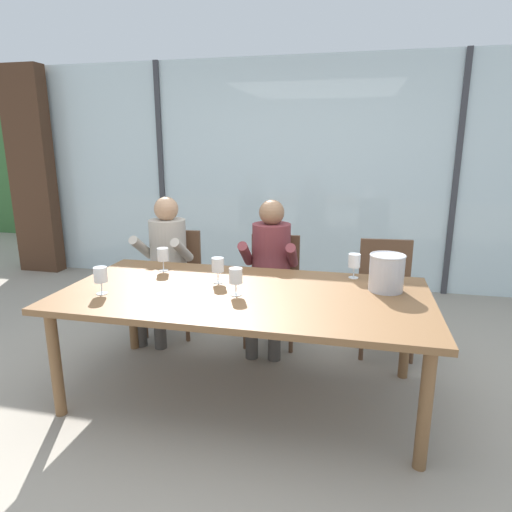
# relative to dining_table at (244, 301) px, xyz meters

# --- Properties ---
(ground) EXTENTS (14.00, 14.00, 0.00)m
(ground) POSITION_rel_dining_table_xyz_m (0.00, 1.00, -0.67)
(ground) COLOR #9E9384
(window_glass_panel) EXTENTS (7.54, 0.03, 2.60)m
(window_glass_panel) POSITION_rel_dining_table_xyz_m (0.00, 2.56, 0.63)
(window_glass_panel) COLOR silver
(window_glass_panel) RESTS_ON ground
(window_mullion_left) EXTENTS (0.06, 0.06, 2.60)m
(window_mullion_left) POSITION_rel_dining_table_xyz_m (-1.70, 2.54, 0.63)
(window_mullion_left) COLOR #38383D
(window_mullion_left) RESTS_ON ground
(window_mullion_right) EXTENTS (0.06, 0.06, 2.60)m
(window_mullion_right) POSITION_rel_dining_table_xyz_m (1.70, 2.54, 0.63)
(window_mullion_right) COLOR #38383D
(window_mullion_right) RESTS_ON ground
(hillside_vineyard) EXTENTS (13.54, 2.40, 2.18)m
(hillside_vineyard) POSITION_rel_dining_table_xyz_m (0.00, 5.65, 0.42)
(hillside_vineyard) COLOR #386633
(hillside_vineyard) RESTS_ON ground
(curtain_heavy_drape) EXTENTS (0.56, 0.20, 2.60)m
(curtain_heavy_drape) POSITION_rel_dining_table_xyz_m (-3.42, 2.38, 0.63)
(curtain_heavy_drape) COLOR #472D1E
(curtain_heavy_drape) RESTS_ON ground
(dining_table) EXTENTS (2.34, 1.16, 0.73)m
(dining_table) POSITION_rel_dining_table_xyz_m (0.00, 0.00, 0.00)
(dining_table) COLOR brown
(dining_table) RESTS_ON ground
(chair_near_curtain) EXTENTS (0.47, 0.47, 0.89)m
(chair_near_curtain) POSITION_rel_dining_table_xyz_m (-0.89, 0.98, -0.15)
(chair_near_curtain) COLOR brown
(chair_near_curtain) RESTS_ON ground
(chair_left_of_center) EXTENTS (0.46, 0.46, 0.89)m
(chair_left_of_center) POSITION_rel_dining_table_xyz_m (0.01, 0.97, -0.15)
(chair_left_of_center) COLOR brown
(chair_left_of_center) RESTS_ON ground
(chair_center) EXTENTS (0.47, 0.47, 0.89)m
(chair_center) POSITION_rel_dining_table_xyz_m (0.94, 0.98, -0.15)
(chair_center) COLOR brown
(chair_center) RESTS_ON ground
(person_beige_jumper) EXTENTS (0.47, 0.62, 1.21)m
(person_beige_jumper) POSITION_rel_dining_table_xyz_m (-0.93, 0.85, 0.03)
(person_beige_jumper) COLOR #B7AD9E
(person_beige_jumper) RESTS_ON ground
(person_maroon_top) EXTENTS (0.48, 0.62, 1.21)m
(person_maroon_top) POSITION_rel_dining_table_xyz_m (-0.00, 0.85, 0.03)
(person_maroon_top) COLOR brown
(person_maroon_top) RESTS_ON ground
(ice_bucket_primary) EXTENTS (0.23, 0.23, 0.24)m
(ice_bucket_primary) POSITION_rel_dining_table_xyz_m (0.89, 0.23, 0.18)
(ice_bucket_primary) COLOR #B7B7BC
(ice_bucket_primary) RESTS_ON dining_table
(wine_glass_by_left_taster) EXTENTS (0.08, 0.08, 0.17)m
(wine_glass_by_left_taster) POSITION_rel_dining_table_xyz_m (-0.22, 0.15, 0.18)
(wine_glass_by_left_taster) COLOR silver
(wine_glass_by_left_taster) RESTS_ON dining_table
(wine_glass_near_bucket) EXTENTS (0.08, 0.08, 0.17)m
(wine_glass_near_bucket) POSITION_rel_dining_table_xyz_m (-0.03, -0.07, 0.18)
(wine_glass_near_bucket) COLOR silver
(wine_glass_near_bucket) RESTS_ON dining_table
(wine_glass_center_pour) EXTENTS (0.08, 0.08, 0.17)m
(wine_glass_center_pour) POSITION_rel_dining_table_xyz_m (0.68, 0.47, 0.18)
(wine_glass_center_pour) COLOR silver
(wine_glass_center_pour) RESTS_ON dining_table
(wine_glass_by_right_taster) EXTENTS (0.08, 0.08, 0.17)m
(wine_glass_by_right_taster) POSITION_rel_dining_table_xyz_m (-0.87, -0.24, 0.18)
(wine_glass_by_right_taster) COLOR silver
(wine_glass_by_right_taster) RESTS_ON dining_table
(wine_glass_spare_empty) EXTENTS (0.08, 0.08, 0.17)m
(wine_glass_spare_empty) POSITION_rel_dining_table_xyz_m (-0.70, 0.33, 0.18)
(wine_glass_spare_empty) COLOR silver
(wine_glass_spare_empty) RESTS_ON dining_table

